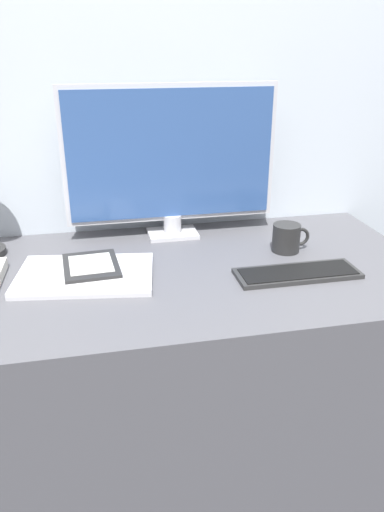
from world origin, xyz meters
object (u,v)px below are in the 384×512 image
at_px(ereader, 91,265).
at_px(coffee_mug, 287,238).
at_px(monitor, 171,159).
at_px(keyboard, 297,273).
at_px(laptop, 86,275).

bearing_deg(ereader, coffee_mug, 3.98).
height_order(monitor, ereader, monitor).
xyz_separation_m(monitor, keyboard, (0.27, -0.37, -0.24)).
bearing_deg(keyboard, monitor, 126.77).
relative_size(keyboard, coffee_mug, 2.91).
bearing_deg(keyboard, coffee_mug, 78.27).
distance_m(monitor, keyboard, 0.51).
height_order(laptop, ereader, ereader).
bearing_deg(ereader, keyboard, -13.35).
bearing_deg(monitor, keyboard, -53.23).
distance_m(keyboard, laptop, 0.56).
bearing_deg(ereader, monitor, 42.42).
bearing_deg(monitor, coffee_mug, -32.92).
xyz_separation_m(laptop, coffee_mug, (0.59, 0.07, 0.03)).
distance_m(keyboard, ereader, 0.55).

